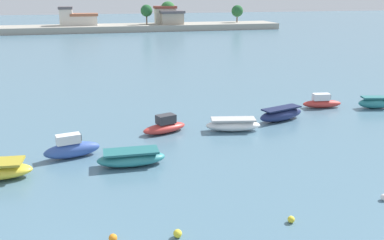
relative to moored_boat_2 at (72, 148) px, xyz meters
The scene contains 12 objects.
moored_boat_2 is the anchor object (origin of this frame).
moored_boat_3 4.49m from the moored_boat_2, 31.89° to the right, with size 4.49×1.85×1.04m.
moored_boat_4 8.05m from the moored_boat_2, 27.18° to the left, with size 4.02×2.56×1.47m.
moored_boat_5 12.97m from the moored_boat_2, 12.43° to the left, with size 4.69×2.39×1.05m.
moored_boat_6 18.25m from the moored_boat_2, 14.08° to the left, with size 4.87×2.74×1.19m.
moored_boat_7 24.63m from the moored_boat_2, 17.65° to the left, with size 3.96×1.70×1.40m.
moored_boat_8 28.98m from the moored_boat_2, 11.90° to the left, with size 3.43×1.91×1.16m.
mooring_buoy_0 12.48m from the moored_boat_2, 66.59° to the right, with size 0.40×0.40×0.40m, color yellow.
mooring_buoy_1 15.72m from the moored_boat_2, 47.16° to the right, with size 0.36×0.36×0.36m, color yellow.
mooring_buoy_3 19.79m from the moored_boat_2, 32.48° to the right, with size 0.37×0.37×0.37m, color white.
mooring_buoy_4 11.27m from the moored_boat_2, 79.73° to the right, with size 0.39×0.39×0.39m, color orange.
distant_shoreline 94.89m from the moored_boat_2, 88.57° to the left, with size 115.42×11.81×7.94m.
Camera 1 is at (1.97, -14.31, 11.04)m, focal length 39.69 mm.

